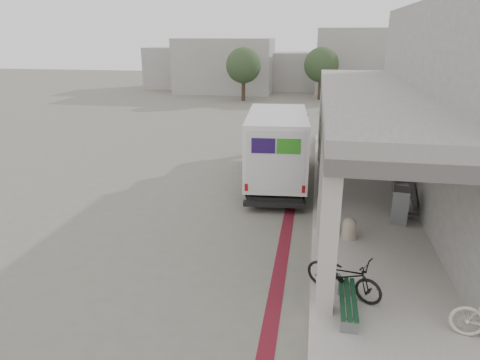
% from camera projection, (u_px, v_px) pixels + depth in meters
% --- Properties ---
extents(ground, '(120.00, 120.00, 0.00)m').
position_uv_depth(ground, '(252.00, 237.00, 13.03)').
color(ground, '#646056').
rests_on(ground, ground).
extents(bike_lane_stripe, '(0.35, 40.00, 0.01)m').
position_uv_depth(bike_lane_stripe, '(289.00, 213.00, 14.72)').
color(bike_lane_stripe, maroon).
rests_on(bike_lane_stripe, ground).
extents(sidewalk, '(4.40, 28.00, 0.12)m').
position_uv_depth(sidewalk, '(389.00, 246.00, 12.35)').
color(sidewalk, '#A29C91').
rests_on(sidewalk, ground).
extents(transit_building, '(7.60, 17.00, 7.00)m').
position_uv_depth(transit_building, '(464.00, 108.00, 15.00)').
color(transit_building, gray).
rests_on(transit_building, ground).
extents(distant_backdrop, '(28.00, 10.00, 6.50)m').
position_uv_depth(distant_backdrop, '(275.00, 65.00, 46.08)').
color(distant_backdrop, gray).
rests_on(distant_backdrop, ground).
extents(tree_left, '(3.20, 3.20, 4.80)m').
position_uv_depth(tree_left, '(243.00, 66.00, 38.93)').
color(tree_left, '#38281C').
rests_on(tree_left, ground).
extents(tree_mid, '(3.20, 3.20, 4.80)m').
position_uv_depth(tree_mid, '(321.00, 65.00, 39.64)').
color(tree_mid, '#38281C').
rests_on(tree_mid, ground).
extents(tree_right, '(3.20, 3.20, 4.80)m').
position_uv_depth(tree_right, '(414.00, 67.00, 37.39)').
color(tree_right, '#38281C').
rests_on(tree_right, ground).
extents(fedex_truck, '(2.71, 7.21, 3.01)m').
position_uv_depth(fedex_truck, '(277.00, 144.00, 17.43)').
color(fedex_truck, black).
rests_on(fedex_truck, ground).
extents(bench, '(0.37, 1.62, 0.38)m').
position_uv_depth(bench, '(348.00, 302.00, 9.19)').
color(bench, slate).
rests_on(bench, sidewalk).
extents(bollard_near, '(0.42, 0.42, 0.64)m').
position_uv_depth(bollard_near, '(349.00, 228.00, 12.60)').
color(bollard_near, tan).
rests_on(bollard_near, sidewalk).
extents(bollard_far, '(0.36, 0.36, 0.54)m').
position_uv_depth(bollard_far, '(322.00, 203.00, 14.62)').
color(bollard_far, tan).
rests_on(bollard_far, sidewalk).
extents(utility_cabinet, '(0.63, 0.76, 1.11)m').
position_uv_depth(utility_cabinet, '(400.00, 206.00, 13.61)').
color(utility_cabinet, gray).
rests_on(utility_cabinet, sidewalk).
extents(bicycle_black, '(1.94, 1.47, 0.98)m').
position_uv_depth(bicycle_black, '(344.00, 275.00, 9.80)').
color(bicycle_black, black).
rests_on(bicycle_black, sidewalk).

